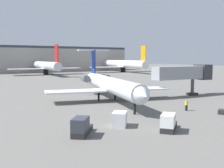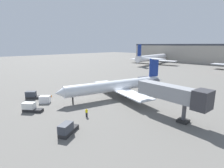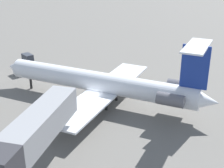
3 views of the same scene
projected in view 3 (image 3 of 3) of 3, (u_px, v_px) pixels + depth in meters
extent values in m
cube|color=#66635E|center=(91.00, 110.00, 41.36)|extent=(400.00, 400.00, 0.10)
cylinder|color=silver|center=(98.00, 82.00, 42.19)|extent=(9.94, 26.92, 2.75)
cone|color=silver|center=(15.00, 67.00, 47.78)|extent=(3.11, 2.82, 2.62)
cone|color=silver|center=(208.00, 101.00, 36.56)|extent=(2.95, 3.13, 2.34)
cube|color=silver|center=(82.00, 109.00, 37.10)|extent=(11.34, 7.07, 0.24)
cube|color=silver|center=(122.00, 76.00, 47.33)|extent=(11.34, 7.07, 0.24)
cylinder|color=#595960|center=(170.00, 100.00, 36.01)|extent=(2.30, 3.48, 1.50)
cylinder|color=#595960|center=(180.00, 86.00, 39.83)|extent=(2.30, 3.48, 1.50)
cube|color=navy|center=(195.00, 67.00, 35.78)|extent=(1.09, 3.15, 5.18)
cube|color=silver|center=(197.00, 46.00, 34.83)|extent=(7.19, 4.14, 0.20)
cylinder|color=black|center=(31.00, 83.00, 47.54)|extent=(0.36, 0.36, 1.68)
cylinder|color=black|center=(106.00, 104.00, 40.91)|extent=(0.36, 0.36, 1.68)
cylinder|color=black|center=(116.00, 95.00, 43.60)|extent=(0.36, 0.36, 1.68)
cube|color=gray|center=(37.00, 128.00, 27.48)|extent=(13.17, 3.78, 2.60)
cube|color=#262628|center=(30.00, 63.00, 58.05)|extent=(3.69, 3.93, 0.60)
cube|color=#333842|center=(28.00, 57.00, 58.26)|extent=(2.64, 2.73, 1.30)
cube|color=silver|center=(21.00, 70.00, 53.15)|extent=(2.72, 2.78, 1.66)
cone|color=orange|center=(46.00, 67.00, 55.99)|extent=(0.36, 0.36, 0.55)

